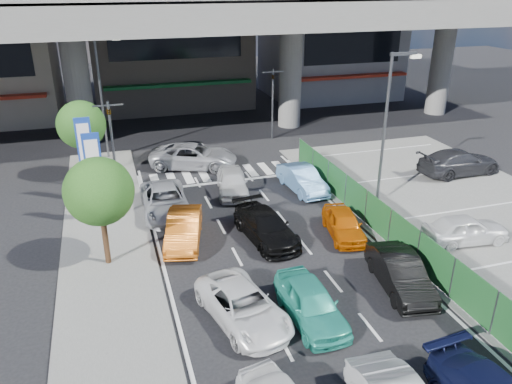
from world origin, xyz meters
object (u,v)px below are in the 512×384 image
object	(u,v)px
sedan_white_front_mid	(232,182)
wagon_silver_front_left	(165,201)
street_lamp_left	(103,88)
sedan_black_mid	(266,227)
sedan_white_mid_left	(243,306)
tree_near	(99,192)
street_lamp_right	(389,118)
traffic_light_right	(273,87)
signboard_far	(85,148)
taxi_orange_right	(344,224)
taxi_teal_mid	(311,303)
kei_truck_front_right	(302,179)
crossing_wagon_silver	(194,156)
hatch_black_mid_right	(400,273)
signboard_near	(94,166)
tree_far	(81,125)
traffic_cone	(383,226)
traffic_light_left	(110,125)
parked_sedan_white	(465,229)
taxi_orange_left	(184,229)
parked_sedan_dgrey	(459,162)

from	to	relation	value
sedan_white_front_mid	wagon_silver_front_left	bearing A→B (deg)	-149.38
street_lamp_left	sedan_black_mid	xyz separation A→B (m)	(6.43, -13.85, -4.11)
sedan_white_front_mid	sedan_white_mid_left	bearing A→B (deg)	-92.81
tree_near	sedan_black_mid	distance (m)	7.61
street_lamp_right	sedan_black_mid	bearing A→B (deg)	-165.33
traffic_light_right	signboard_far	size ratio (longest dim) A/B	1.11
taxi_orange_right	street_lamp_right	bearing A→B (deg)	47.38
taxi_teal_mid	taxi_orange_right	bearing A→B (deg)	52.51
kei_truck_front_right	crossing_wagon_silver	distance (m)	7.62
hatch_black_mid_right	signboard_far	bearing A→B (deg)	142.55
signboard_near	wagon_silver_front_left	distance (m)	4.02
street_lamp_left	tree_far	bearing A→B (deg)	-112.84
tree_near	crossing_wagon_silver	size ratio (longest dim) A/B	0.87
street_lamp_right	taxi_orange_right	xyz separation A→B (m)	(-3.46, -2.60, -4.15)
street_lamp_left	signboard_far	bearing A→B (deg)	-100.31
wagon_silver_front_left	traffic_cone	distance (m)	10.97
sedan_white_mid_left	signboard_near	bearing A→B (deg)	103.98
signboard_far	sedan_white_mid_left	bearing A→B (deg)	-67.73
traffic_light_left	sedan_white_mid_left	xyz separation A→B (m)	(3.65, -13.33, -3.31)
hatch_black_mid_right	street_lamp_right	bearing A→B (deg)	74.62
tree_near	taxi_orange_right	bearing A→B (deg)	-3.21
traffic_light_left	parked_sedan_white	size ratio (longest dim) A/B	1.33
traffic_light_right	kei_truck_front_right	world-z (taller)	traffic_light_right
sedan_white_mid_left	crossing_wagon_silver	xyz separation A→B (m)	(1.25, 15.95, 0.14)
taxi_orange_left	traffic_cone	world-z (taller)	taxi_orange_left
tree_near	taxi_orange_right	world-z (taller)	tree_near
traffic_light_right	crossing_wagon_silver	world-z (taller)	traffic_light_right
sedan_white_mid_left	taxi_orange_left	xyz separation A→B (m)	(-1.02, 6.31, 0.07)
traffic_light_right	taxi_orange_left	bearing A→B (deg)	-122.92
sedan_black_mid	parked_sedan_white	world-z (taller)	parked_sedan_white
taxi_teal_mid	sedan_black_mid	bearing A→B (deg)	85.84
traffic_cone	kei_truck_front_right	bearing A→B (deg)	105.67
taxi_teal_mid	crossing_wagon_silver	xyz separation A→B (m)	(-1.08, 16.55, 0.07)
parked_sedan_white	parked_sedan_dgrey	size ratio (longest dim) A/B	0.75
tree_near	street_lamp_left	bearing A→B (deg)	87.24
signboard_near	wagon_silver_front_left	size ratio (longest dim) A/B	0.95
tree_far	traffic_cone	world-z (taller)	tree_far
taxi_teal_mid	street_lamp_right	bearing A→B (deg)	45.96
sedan_white_mid_left	kei_truck_front_right	world-z (taller)	kei_truck_front_right
street_lamp_left	taxi_orange_left	bearing A→B (deg)	-78.07
crossing_wagon_silver	street_lamp_left	bearing A→B (deg)	76.74
sedan_black_mid	sedan_white_front_mid	world-z (taller)	sedan_white_front_mid
taxi_orange_right	sedan_black_mid	bearing A→B (deg)	178.71
traffic_cone	tree_near	bearing A→B (deg)	175.46
taxi_orange_left	parked_sedan_white	size ratio (longest dim) A/B	1.07
sedan_black_mid	sedan_white_front_mid	size ratio (longest dim) A/B	1.12
sedan_white_front_mid	kei_truck_front_right	bearing A→B (deg)	-1.20
traffic_light_left	parked_sedan_white	distance (m)	18.73
tree_near	crossing_wagon_silver	bearing A→B (deg)	61.77
street_lamp_right	sedan_white_mid_left	bearing A→B (deg)	-142.98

